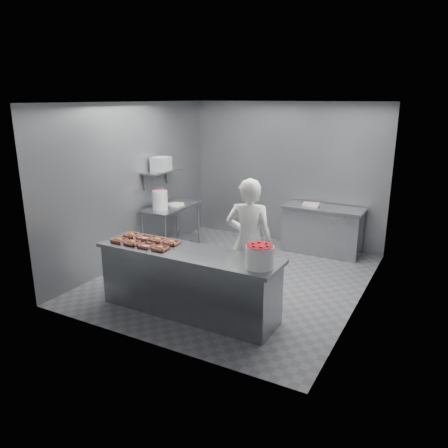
{
  "coord_description": "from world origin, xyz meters",
  "views": [
    {
      "loc": [
        3.05,
        -5.93,
        2.87
      ],
      "look_at": [
        -0.07,
        -0.2,
        0.97
      ],
      "focal_mm": 35.0,
      "sensor_mm": 36.0,
      "label": 1
    }
  ],
  "objects_px": {
    "prep_table": "(171,222)",
    "tray_0": "(119,240)",
    "tray_1": "(133,243)",
    "tray_5": "(145,238)",
    "tray_6": "(158,240)",
    "tray_7": "(172,243)",
    "tray_2": "(146,246)",
    "appliance": "(161,164)",
    "tray_4": "(132,235)",
    "strawberry_tub": "(260,256)",
    "back_counter": "(322,230)",
    "worker": "(249,241)",
    "service_counter": "(188,282)",
    "tray_3": "(161,248)",
    "glaze_bucket": "(160,200)"
  },
  "relations": [
    {
      "from": "prep_table",
      "to": "tray_0",
      "type": "xyz_separation_m",
      "value": [
        0.58,
        -2.08,
        0.33
      ]
    },
    {
      "from": "tray_1",
      "to": "tray_5",
      "type": "height_order",
      "value": "tray_1"
    },
    {
      "from": "tray_6",
      "to": "tray_7",
      "type": "height_order",
      "value": "same"
    },
    {
      "from": "tray_2",
      "to": "appliance",
      "type": "bearing_deg",
      "value": 121.02
    },
    {
      "from": "prep_table",
      "to": "tray_0",
      "type": "relative_size",
      "value": 6.4
    },
    {
      "from": "tray_1",
      "to": "tray_4",
      "type": "bearing_deg",
      "value": 131.87
    },
    {
      "from": "tray_1",
      "to": "tray_6",
      "type": "xyz_separation_m",
      "value": [
        0.24,
        0.27,
        0.0
      ]
    },
    {
      "from": "tray_7",
      "to": "strawberry_tub",
      "type": "distance_m",
      "value": 1.45
    },
    {
      "from": "back_counter",
      "to": "strawberry_tub",
      "type": "height_order",
      "value": "strawberry_tub"
    },
    {
      "from": "tray_6",
      "to": "back_counter",
      "type": "bearing_deg",
      "value": 64.51
    },
    {
      "from": "tray_7",
      "to": "worker",
      "type": "relative_size",
      "value": 0.1
    },
    {
      "from": "service_counter",
      "to": "tray_2",
      "type": "bearing_deg",
      "value": -167.06
    },
    {
      "from": "tray_1",
      "to": "tray_3",
      "type": "height_order",
      "value": "same"
    },
    {
      "from": "tray_0",
      "to": "tray_5",
      "type": "bearing_deg",
      "value": 47.77
    },
    {
      "from": "back_counter",
      "to": "tray_4",
      "type": "relative_size",
      "value": 8.01
    },
    {
      "from": "tray_6",
      "to": "worker",
      "type": "distance_m",
      "value": 1.29
    },
    {
      "from": "tray_7",
      "to": "appliance",
      "type": "height_order",
      "value": "appliance"
    },
    {
      "from": "service_counter",
      "to": "tray_6",
      "type": "height_order",
      "value": "tray_6"
    },
    {
      "from": "prep_table",
      "to": "tray_3",
      "type": "distance_m",
      "value": 2.48
    },
    {
      "from": "tray_0",
      "to": "appliance",
      "type": "relative_size",
      "value": 0.57
    },
    {
      "from": "prep_table",
      "to": "tray_2",
      "type": "relative_size",
      "value": 6.4
    },
    {
      "from": "tray_5",
      "to": "tray_7",
      "type": "relative_size",
      "value": 1.0
    },
    {
      "from": "back_counter",
      "to": "tray_7",
      "type": "distance_m",
      "value": 3.39
    },
    {
      "from": "tray_7",
      "to": "worker",
      "type": "bearing_deg",
      "value": 33.84
    },
    {
      "from": "tray_4",
      "to": "tray_6",
      "type": "height_order",
      "value": "same"
    },
    {
      "from": "tray_1",
      "to": "glaze_bucket",
      "type": "bearing_deg",
      "value": 115.33
    },
    {
      "from": "back_counter",
      "to": "tray_1",
      "type": "relative_size",
      "value": 8.01
    },
    {
      "from": "tray_3",
      "to": "tray_5",
      "type": "distance_m",
      "value": 0.55
    },
    {
      "from": "tray_1",
      "to": "strawberry_tub",
      "type": "distance_m",
      "value": 1.91
    },
    {
      "from": "back_counter",
      "to": "tray_3",
      "type": "xyz_separation_m",
      "value": [
        -1.25,
        -3.38,
        0.47
      ]
    },
    {
      "from": "service_counter",
      "to": "back_counter",
      "type": "relative_size",
      "value": 1.73
    },
    {
      "from": "tray_7",
      "to": "tray_6",
      "type": "bearing_deg",
      "value": 180.0
    },
    {
      "from": "tray_1",
      "to": "glaze_bucket",
      "type": "distance_m",
      "value": 1.97
    },
    {
      "from": "service_counter",
      "to": "tray_2",
      "type": "height_order",
      "value": "tray_2"
    },
    {
      "from": "worker",
      "to": "prep_table",
      "type": "bearing_deg",
      "value": -42.9
    },
    {
      "from": "appliance",
      "to": "prep_table",
      "type": "bearing_deg",
      "value": 0.29
    },
    {
      "from": "appliance",
      "to": "tray_6",
      "type": "bearing_deg",
      "value": -63.73
    },
    {
      "from": "prep_table",
      "to": "tray_7",
      "type": "bearing_deg",
      "value": -54.31
    },
    {
      "from": "tray_0",
      "to": "tray_2",
      "type": "xyz_separation_m",
      "value": [
        0.48,
        0.0,
        -0.0
      ]
    },
    {
      "from": "back_counter",
      "to": "tray_0",
      "type": "distance_m",
      "value": 3.94
    },
    {
      "from": "tray_4",
      "to": "tray_5",
      "type": "xyz_separation_m",
      "value": [
        0.24,
        0.0,
        -0.0
      ]
    },
    {
      "from": "tray_0",
      "to": "tray_4",
      "type": "bearing_deg",
      "value": 90.0
    },
    {
      "from": "tray_3",
      "to": "tray_6",
      "type": "height_order",
      "value": "same"
    },
    {
      "from": "tray_1",
      "to": "glaze_bucket",
      "type": "xyz_separation_m",
      "value": [
        -0.84,
        1.78,
        0.16
      ]
    },
    {
      "from": "back_counter",
      "to": "glaze_bucket",
      "type": "distance_m",
      "value": 3.09
    },
    {
      "from": "tray_4",
      "to": "strawberry_tub",
      "type": "xyz_separation_m",
      "value": [
        2.15,
        -0.21,
        0.13
      ]
    },
    {
      "from": "prep_table",
      "to": "tray_3",
      "type": "bearing_deg",
      "value": -57.95
    },
    {
      "from": "tray_0",
      "to": "strawberry_tub",
      "type": "distance_m",
      "value": 2.15
    },
    {
      "from": "worker",
      "to": "glaze_bucket",
      "type": "xyz_separation_m",
      "value": [
        -2.22,
        0.91,
        0.18
      ]
    },
    {
      "from": "tray_7",
      "to": "strawberry_tub",
      "type": "bearing_deg",
      "value": -8.29
    }
  ]
}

